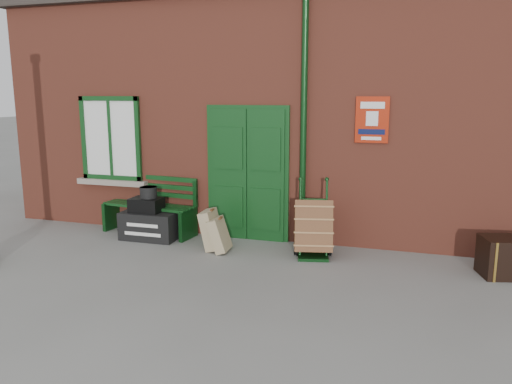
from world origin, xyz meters
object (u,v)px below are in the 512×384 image
at_px(houdini_trunk, 150,225).
at_px(porter_trolley, 313,227).
at_px(bench, 151,204).
at_px(dark_trunk, 510,257).

height_order(houdini_trunk, porter_trolley, porter_trolley).
xyz_separation_m(bench, porter_trolley, (3.00, -0.46, -0.08)).
bearing_deg(dark_trunk, houdini_trunk, 164.18).
xyz_separation_m(porter_trolley, dark_trunk, (2.71, -0.07, -0.18)).
bearing_deg(bench, porter_trolley, -1.31).
distance_m(houdini_trunk, dark_trunk, 5.54).
height_order(bench, dark_trunk, bench).
bearing_deg(porter_trolley, houdini_trunk, 165.25).
bearing_deg(porter_trolley, dark_trunk, -14.71).
height_order(bench, porter_trolley, porter_trolley).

